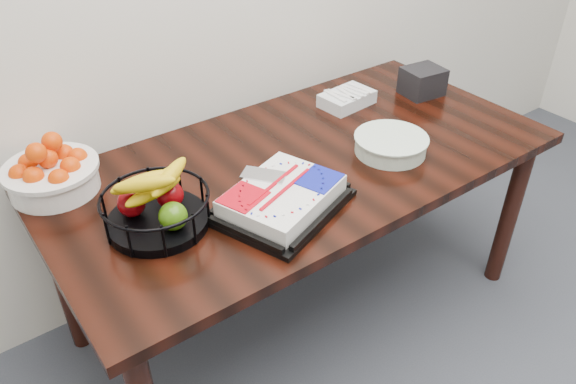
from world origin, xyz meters
TOP-DOWN VIEW (x-y plane):
  - table at (0.00, 2.00)m, footprint 1.80×0.90m
  - cake_tray at (-0.24, 1.80)m, footprint 0.47×0.42m
  - tangerine_bowl at (-0.77, 2.32)m, footprint 0.30×0.30m
  - fruit_basket at (-0.58, 1.95)m, footprint 0.32×0.32m
  - plate_stack at (0.27, 1.84)m, footprint 0.26×0.26m
  - fork_bag at (0.40, 2.22)m, footprint 0.23×0.16m
  - napkin_box at (0.72, 2.11)m, footprint 0.17×0.15m

SIDE VIEW (x-z plane):
  - table at x=0.00m, z-range 0.29..1.04m
  - fork_bag at x=0.40m, z-range 0.75..0.81m
  - plate_stack at x=0.27m, z-range 0.75..0.81m
  - cake_tray at x=-0.24m, z-range 0.75..0.83m
  - napkin_box at x=0.72m, z-range 0.75..0.86m
  - fruit_basket at x=-0.58m, z-range 0.74..0.90m
  - tangerine_bowl at x=-0.77m, z-range 0.74..0.93m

